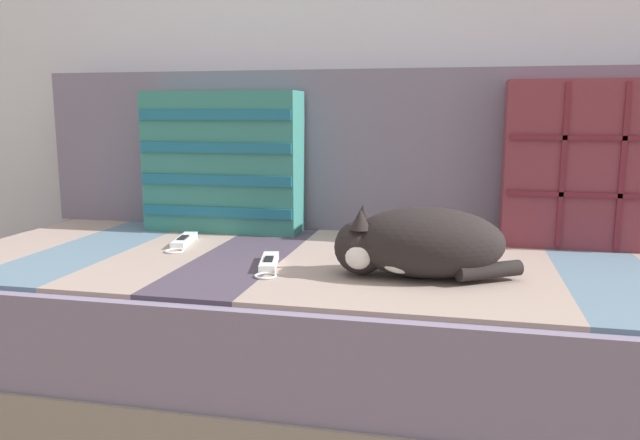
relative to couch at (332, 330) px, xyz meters
name	(u,v)px	position (x,y,z in m)	size (l,w,h in m)	color
ground_plane	(324,416)	(0.00, -0.09, -0.19)	(14.00, 14.00, 0.00)	#7A6651
couch	(332,330)	(0.00, 0.00, 0.00)	(2.00, 0.92, 0.39)	gray
sofa_backrest	(358,150)	(0.00, 0.39, 0.43)	(1.96, 0.14, 0.47)	slate
throw_pillow_quilted	(587,164)	(0.62, 0.24, 0.41)	(0.42, 0.14, 0.43)	brown
throw_pillow_striped	(223,162)	(-0.38, 0.24, 0.40)	(0.46, 0.14, 0.41)	#337A70
sleeping_cat	(415,244)	(0.21, -0.17, 0.27)	(0.40, 0.20, 0.15)	black
game_remote_near	(184,241)	(-0.41, 0.03, 0.20)	(0.08, 0.21, 0.02)	white
game_remote_far	(269,263)	(-0.12, -0.15, 0.20)	(0.08, 0.20, 0.02)	white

